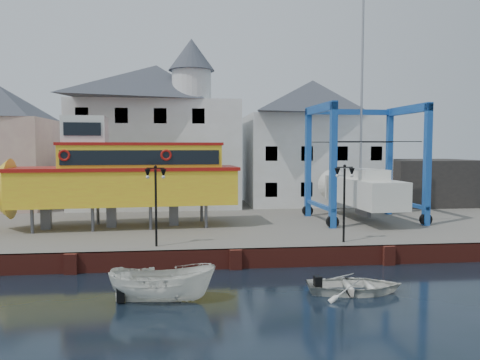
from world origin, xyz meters
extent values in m
plane|color=black|center=(0.00, 0.00, 0.00)|extent=(140.00, 140.00, 0.00)
cube|color=slate|center=(0.00, 11.00, 0.50)|extent=(44.00, 22.00, 1.00)
cube|color=maroon|center=(0.00, 0.12, 0.50)|extent=(44.00, 0.25, 1.00)
cube|color=maroon|center=(-8.00, -0.05, 0.50)|extent=(0.60, 0.36, 1.00)
cube|color=maroon|center=(0.00, -0.05, 0.50)|extent=(0.60, 0.36, 1.00)
cube|color=maroon|center=(8.00, -0.05, 0.50)|extent=(0.60, 0.36, 1.00)
cube|color=tan|center=(-18.00, 18.00, 4.75)|extent=(8.00, 7.00, 7.50)
cube|color=silver|center=(-5.00, 18.50, 5.50)|extent=(14.00, 8.00, 9.00)
pyramid|color=#383C49|center=(-5.00, 18.50, 11.60)|extent=(14.00, 8.00, 3.20)
cube|color=black|center=(-10.50, 14.54, 2.60)|extent=(1.00, 0.08, 1.20)
cube|color=black|center=(-7.50, 14.54, 2.60)|extent=(1.00, 0.08, 1.20)
cube|color=black|center=(-4.50, 14.54, 2.60)|extent=(1.00, 0.08, 1.20)
cube|color=black|center=(-1.50, 14.54, 2.60)|extent=(1.00, 0.08, 1.20)
cube|color=black|center=(-10.50, 14.54, 5.60)|extent=(1.00, 0.08, 1.20)
cube|color=black|center=(-7.50, 14.54, 5.60)|extent=(1.00, 0.08, 1.20)
cube|color=black|center=(-4.50, 14.54, 5.60)|extent=(1.00, 0.08, 1.20)
cube|color=black|center=(-1.50, 14.54, 5.60)|extent=(1.00, 0.08, 1.20)
cube|color=black|center=(-10.50, 14.54, 8.60)|extent=(1.00, 0.08, 1.20)
cube|color=black|center=(-7.50, 14.54, 8.60)|extent=(1.00, 0.08, 1.20)
cube|color=black|center=(-4.50, 14.54, 8.60)|extent=(1.00, 0.08, 1.20)
cube|color=black|center=(-1.50, 14.54, 8.60)|extent=(1.00, 0.08, 1.20)
cylinder|color=silver|center=(-2.00, 16.10, 11.20)|extent=(3.20, 3.20, 2.40)
cone|color=#383C49|center=(-2.00, 16.10, 13.70)|extent=(3.80, 3.80, 2.60)
cube|color=silver|center=(9.00, 19.00, 5.00)|extent=(12.00, 8.00, 8.00)
pyramid|color=#383C49|center=(9.00, 19.00, 10.60)|extent=(12.00, 8.00, 3.20)
cube|color=black|center=(4.50, 15.04, 2.60)|extent=(1.00, 0.08, 1.20)
cube|color=black|center=(7.50, 15.04, 2.60)|extent=(1.00, 0.08, 1.20)
cube|color=black|center=(10.50, 15.04, 2.60)|extent=(1.00, 0.08, 1.20)
cube|color=black|center=(13.50, 15.04, 2.60)|extent=(1.00, 0.08, 1.20)
cube|color=black|center=(4.50, 15.04, 5.60)|extent=(1.00, 0.08, 1.20)
cube|color=black|center=(7.50, 15.04, 5.60)|extent=(1.00, 0.08, 1.20)
cube|color=black|center=(10.50, 15.04, 5.60)|extent=(1.00, 0.08, 1.20)
cube|color=black|center=(13.50, 15.04, 5.60)|extent=(1.00, 0.08, 1.20)
cube|color=black|center=(19.00, 17.00, 3.00)|extent=(8.00, 7.00, 4.00)
cylinder|color=black|center=(-4.00, 1.20, 3.00)|extent=(0.12, 0.12, 4.00)
cube|color=black|center=(-4.00, 1.20, 5.05)|extent=(0.90, 0.06, 0.06)
sphere|color=black|center=(-4.00, 1.20, 5.12)|extent=(0.16, 0.16, 0.16)
cone|color=black|center=(-4.40, 1.20, 4.78)|extent=(0.32, 0.32, 0.45)
sphere|color=silver|center=(-4.40, 1.20, 4.60)|extent=(0.18, 0.18, 0.18)
cone|color=black|center=(-3.60, 1.20, 4.78)|extent=(0.32, 0.32, 0.45)
sphere|color=silver|center=(-3.60, 1.20, 4.60)|extent=(0.18, 0.18, 0.18)
cylinder|color=black|center=(6.00, 1.20, 3.00)|extent=(0.12, 0.12, 4.00)
cube|color=black|center=(6.00, 1.20, 5.05)|extent=(0.90, 0.06, 0.06)
sphere|color=black|center=(6.00, 1.20, 5.12)|extent=(0.16, 0.16, 0.16)
cone|color=black|center=(5.60, 1.20, 4.78)|extent=(0.32, 0.32, 0.45)
sphere|color=silver|center=(5.60, 1.20, 4.60)|extent=(0.18, 0.18, 0.18)
cone|color=black|center=(6.40, 1.20, 4.78)|extent=(0.32, 0.32, 0.45)
sphere|color=silver|center=(6.40, 1.20, 4.60)|extent=(0.18, 0.18, 0.18)
cylinder|color=#59595E|center=(-11.58, 5.68, 1.74)|extent=(0.21, 0.21, 1.48)
cylinder|color=#59595E|center=(-11.78, 8.44, 1.74)|extent=(0.21, 0.21, 1.48)
cylinder|color=#59595E|center=(-8.13, 5.94, 1.74)|extent=(0.21, 0.21, 1.48)
cylinder|color=#59595E|center=(-8.33, 8.70, 1.74)|extent=(0.21, 0.21, 1.48)
cylinder|color=#59595E|center=(-4.68, 6.19, 1.74)|extent=(0.21, 0.21, 1.48)
cylinder|color=#59595E|center=(-4.88, 8.95, 1.74)|extent=(0.21, 0.21, 1.48)
cylinder|color=#59595E|center=(-1.23, 6.44, 1.74)|extent=(0.21, 0.21, 1.48)
cylinder|color=#59595E|center=(-1.43, 9.20, 1.74)|extent=(0.21, 0.21, 1.48)
cube|color=#59595E|center=(-11.19, 7.10, 1.74)|extent=(0.63, 0.54, 1.48)
cube|color=#59595E|center=(-7.25, 7.39, 1.74)|extent=(0.63, 0.54, 1.48)
cube|color=#59595E|center=(-3.30, 7.68, 1.74)|extent=(0.63, 0.54, 1.48)
cube|color=yellow|center=(-6.26, 7.46, 3.57)|extent=(14.07, 4.76, 2.17)
cube|color=#A2140F|center=(-6.26, 7.46, 4.76)|extent=(14.38, 4.94, 0.22)
cube|color=yellow|center=(-5.28, 7.53, 5.45)|extent=(10.10, 4.07, 1.58)
cube|color=black|center=(-5.15, 5.83, 5.50)|extent=(9.47, 0.75, 0.89)
cube|color=black|center=(-5.40, 9.24, 5.50)|extent=(9.47, 0.75, 0.89)
cube|color=#A2140F|center=(-5.28, 7.53, 6.33)|extent=(10.31, 4.19, 0.18)
cube|color=silver|center=(-8.73, 7.28, 7.14)|extent=(2.75, 2.75, 1.80)
cube|color=black|center=(-8.63, 5.97, 7.21)|extent=(2.16, 0.22, 0.79)
torus|color=#A2140F|center=(-9.58, 5.45, 5.65)|extent=(0.70, 0.19, 0.69)
torus|color=#A2140F|center=(-3.67, 5.89, 5.65)|extent=(0.70, 0.19, 0.69)
cube|color=#1B3F9F|center=(6.74, 5.53, 4.97)|extent=(0.42, 0.42, 7.94)
cylinder|color=black|center=(6.74, 5.53, 1.40)|extent=(0.81, 0.32, 0.79)
cube|color=#1B3F9F|center=(6.49, 10.80, 4.97)|extent=(0.42, 0.42, 7.94)
cylinder|color=black|center=(6.49, 10.80, 1.40)|extent=(0.81, 0.32, 0.79)
cube|color=#1B3F9F|center=(13.14, 5.83, 4.97)|extent=(0.42, 0.42, 7.94)
cylinder|color=black|center=(13.14, 5.83, 1.40)|extent=(0.81, 0.32, 0.79)
cube|color=#1B3F9F|center=(12.89, 11.10, 4.97)|extent=(0.42, 0.42, 7.94)
cylinder|color=black|center=(12.89, 11.10, 1.40)|extent=(0.81, 0.32, 0.79)
cube|color=#1B3F9F|center=(6.62, 8.16, 8.74)|extent=(0.66, 5.68, 0.56)
cube|color=#1B3F9F|center=(6.62, 8.16, 2.13)|extent=(0.55, 5.68, 0.24)
cube|color=#1B3F9F|center=(13.02, 8.47, 8.74)|extent=(0.66, 5.68, 0.56)
cube|color=#1B3F9F|center=(13.02, 8.47, 2.13)|extent=(0.55, 5.68, 0.24)
cube|color=#1B3F9F|center=(9.69, 10.95, 8.74)|extent=(6.82, 0.72, 0.40)
cube|color=silver|center=(9.82, 8.32, 3.04)|extent=(3.01, 8.62, 1.81)
cone|color=silver|center=(9.58, 13.36, 3.04)|extent=(2.69, 1.94, 2.61)
cube|color=#59595E|center=(9.82, 8.32, 1.74)|extent=(0.37, 2.05, 0.79)
cube|color=silver|center=(9.84, 7.75, 4.29)|extent=(1.97, 3.48, 0.68)
cylinder|color=#99999E|center=(9.79, 8.88, 10.19)|extent=(0.17, 0.17, 12.48)
cube|color=black|center=(9.91, 6.28, 6.49)|extent=(6.20, 0.41, 0.05)
cube|color=black|center=(9.72, 10.35, 6.49)|extent=(6.20, 0.41, 0.05)
imported|color=silver|center=(-3.39, -4.63, 0.00)|extent=(4.38, 2.01, 1.64)
imported|color=silver|center=(4.61, -4.36, 0.00)|extent=(4.25, 3.24, 0.82)
camera|label=1|loc=(-2.33, -23.02, 6.11)|focal=35.00mm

